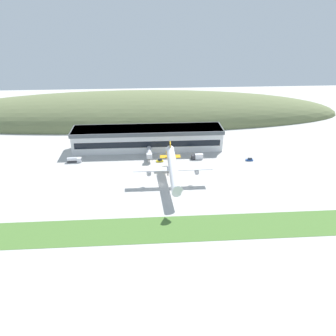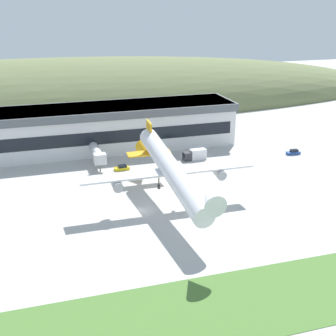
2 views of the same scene
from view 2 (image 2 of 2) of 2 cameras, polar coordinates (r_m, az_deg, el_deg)
The scene contains 10 objects.
ground_plane at distance 107.74m, azimuth -3.28°, elevation -5.24°, with size 444.35×444.35×0.00m, color #B7B5AF.
grass_strip_foreground at distance 76.39m, azimuth 4.04°, elevation -17.05°, with size 399.91×17.84×0.08m, color #4C7533.
hill_backdrop at distance 214.67m, azimuth -15.54°, elevation 7.03°, with size 348.74×76.08×42.37m, color #667047.
terminal_building at distance 149.51m, azimuth -9.91°, elevation 5.03°, with size 95.53×18.80×13.90m.
jetway_0 at distance 134.97m, azimuth -8.61°, elevation 1.73°, with size 3.38×13.80×5.43m.
cargo_airplane at distance 105.54m, azimuth 0.28°, elevation -0.22°, with size 40.91×51.83×11.75m.
service_car_0 at distance 150.48m, azimuth 15.04°, elevation 1.86°, with size 4.36×1.88×1.59m.
service_car_1 at distance 132.89m, azimuth -5.63°, elevation 0.02°, with size 4.30×2.17×1.42m.
box_truck at distance 140.80m, azimuth 3.31°, elevation 1.63°, with size 7.20×2.77×3.07m.
traffic_cone_0 at distance 124.49m, azimuth -10.03°, elevation -1.78°, with size 0.52×0.52×0.58m.
Camera 2 is at (-22.80, -94.61, 46.22)m, focal length 50.00 mm.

